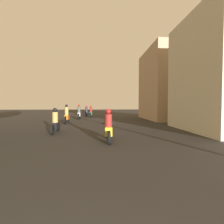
# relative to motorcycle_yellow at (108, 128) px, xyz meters

# --- Properties ---
(motorcycle_yellow) EXTENTS (0.60, 1.88, 1.46)m
(motorcycle_yellow) POSITION_rel_motorcycle_yellow_xyz_m (0.00, 0.00, 0.00)
(motorcycle_yellow) COLOR black
(motorcycle_yellow) RESTS_ON ground_plane
(motorcycle_black) EXTENTS (0.60, 1.94, 1.46)m
(motorcycle_black) POSITION_rel_motorcycle_yellow_xyz_m (-2.93, 2.52, 0.00)
(motorcycle_black) COLOR black
(motorcycle_black) RESTS_ON ground_plane
(motorcycle_orange) EXTENTS (0.60, 2.13, 1.67)m
(motorcycle_orange) POSITION_rel_motorcycle_yellow_xyz_m (-3.25, 7.85, 0.07)
(motorcycle_orange) COLOR black
(motorcycle_orange) RESTS_ON ground_plane
(motorcycle_silver) EXTENTS (0.60, 1.97, 1.67)m
(motorcycle_silver) POSITION_rel_motorcycle_yellow_xyz_m (-2.69, 12.51, 0.08)
(motorcycle_silver) COLOR black
(motorcycle_silver) RESTS_ON ground_plane
(motorcycle_green) EXTENTS (0.60, 2.13, 1.51)m
(motorcycle_green) POSITION_rel_motorcycle_yellow_xyz_m (-1.44, 14.72, 0.03)
(motorcycle_green) COLOR black
(motorcycle_green) RESTS_ON ground_plane
(motorcycle_blue) EXTENTS (0.60, 2.06, 1.52)m
(motorcycle_blue) POSITION_rel_motorcycle_yellow_xyz_m (-2.21, 17.56, 0.02)
(motorcycle_blue) COLOR black
(motorcycle_blue) RESTS_ON ground_plane
(building_right_far) EXTENTS (4.30, 7.58, 7.72)m
(building_right_far) POSITION_rel_motorcycle_yellow_xyz_m (7.06, 11.57, 3.27)
(building_right_far) COLOR tan
(building_right_far) RESTS_ON ground_plane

